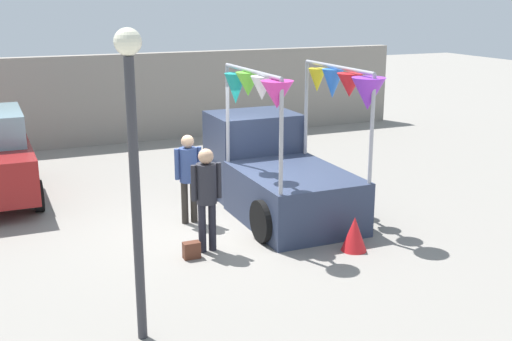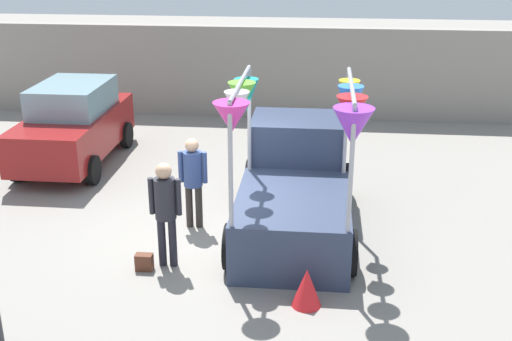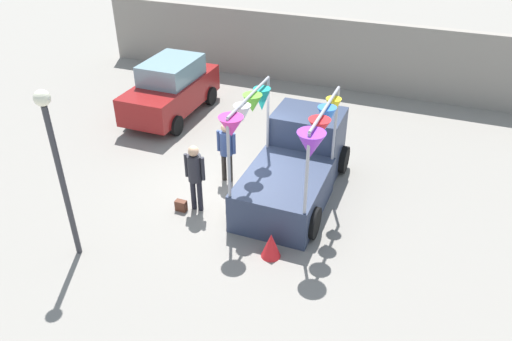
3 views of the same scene
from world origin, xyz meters
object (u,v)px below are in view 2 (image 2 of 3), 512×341
(handbag, at_px, (144,262))
(folded_kite_bundle_crimson, at_px, (307,287))
(vendor_truck, at_px, (296,181))
(person_vendor, at_px, (193,174))
(parked_car, at_px, (74,124))
(person_customer, at_px, (165,205))

(handbag, distance_m, folded_kite_bundle_crimson, 2.76)
(vendor_truck, distance_m, person_vendor, 1.87)
(vendor_truck, height_order, folded_kite_bundle_crimson, vendor_truck)
(vendor_truck, relative_size, folded_kite_bundle_crimson, 6.98)
(vendor_truck, distance_m, handbag, 3.12)
(parked_car, height_order, person_vendor, parked_car)
(person_vendor, xyz_separation_m, folded_kite_bundle_crimson, (2.14, -2.46, -0.74))
(vendor_truck, relative_size, parked_car, 1.05)
(vendor_truck, height_order, person_customer, vendor_truck)
(person_vendor, height_order, handbag, person_vendor)
(vendor_truck, distance_m, parked_car, 6.04)
(parked_car, bearing_deg, person_customer, -54.64)
(vendor_truck, xyz_separation_m, handbag, (-2.36, -1.91, -0.76))
(person_vendor, bearing_deg, parked_car, 137.55)
(person_vendor, distance_m, folded_kite_bundle_crimson, 3.35)
(handbag, xyz_separation_m, folded_kite_bundle_crimson, (2.65, -0.78, 0.16))
(parked_car, height_order, person_customer, parked_car)
(parked_car, relative_size, person_vendor, 2.33)
(vendor_truck, bearing_deg, parked_car, 151.11)
(person_vendor, relative_size, handbag, 6.13)
(vendor_truck, distance_m, folded_kite_bundle_crimson, 2.76)
(parked_car, xyz_separation_m, handbag, (2.93, -4.82, -0.80))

